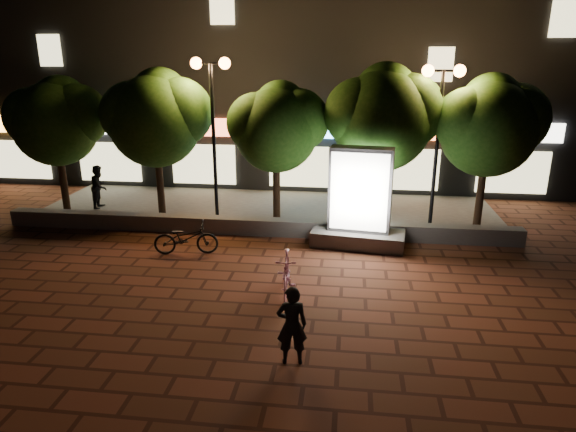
% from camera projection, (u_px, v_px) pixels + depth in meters
% --- Properties ---
extents(ground, '(80.00, 80.00, 0.00)m').
position_uv_depth(ground, '(223.00, 291.00, 11.83)').
color(ground, '#5F2D1E').
rests_on(ground, ground).
extents(retaining_wall, '(16.00, 0.45, 0.50)m').
position_uv_depth(retaining_wall, '(254.00, 226.00, 15.54)').
color(retaining_wall, slate).
rests_on(retaining_wall, ground).
extents(sidewalk, '(16.00, 5.00, 0.08)m').
position_uv_depth(sidewalk, '(267.00, 209.00, 17.96)').
color(sidewalk, slate).
rests_on(sidewalk, ground).
extents(building_block, '(28.00, 8.12, 11.30)m').
position_uv_depth(building_block, '(289.00, 63.00, 22.59)').
color(building_block, black).
rests_on(building_block, ground).
extents(tree_far_left, '(3.36, 2.80, 4.63)m').
position_uv_depth(tree_far_left, '(57.00, 118.00, 16.80)').
color(tree_far_left, black).
rests_on(tree_far_left, sidewalk).
extents(tree_left, '(3.60, 3.00, 4.89)m').
position_uv_depth(tree_left, '(157.00, 115.00, 16.35)').
color(tree_left, black).
rests_on(tree_left, sidewalk).
extents(tree_mid, '(3.24, 2.70, 4.50)m').
position_uv_depth(tree_mid, '(278.00, 124.00, 15.95)').
color(tree_mid, black).
rests_on(tree_mid, sidewalk).
extents(tree_right, '(3.72, 3.10, 5.07)m').
position_uv_depth(tree_right, '(384.00, 115.00, 15.46)').
color(tree_right, black).
rests_on(tree_right, sidewalk).
extents(tree_far_right, '(3.48, 2.90, 4.76)m').
position_uv_depth(tree_far_right, '(490.00, 123.00, 15.14)').
color(tree_far_right, black).
rests_on(tree_far_right, sidewalk).
extents(street_lamp_left, '(1.26, 0.36, 5.18)m').
position_uv_depth(street_lamp_left, '(212.00, 98.00, 15.69)').
color(street_lamp_left, black).
rests_on(street_lamp_left, sidewalk).
extents(street_lamp_right, '(1.26, 0.36, 4.98)m').
position_uv_depth(street_lamp_right, '(441.00, 105.00, 14.92)').
color(street_lamp_right, black).
rests_on(street_lamp_right, sidewalk).
extents(ad_kiosk, '(2.81, 1.67, 2.88)m').
position_uv_depth(ad_kiosk, '(360.00, 206.00, 14.41)').
color(ad_kiosk, slate).
rests_on(ad_kiosk, ground).
extents(scooter_pink, '(0.59, 1.65, 0.97)m').
position_uv_depth(scooter_pink, '(286.00, 273.00, 11.60)').
color(scooter_pink, pink).
rests_on(scooter_pink, ground).
extents(rider, '(0.60, 0.45, 1.50)m').
position_uv_depth(rider, '(292.00, 325.00, 8.84)').
color(rider, black).
rests_on(rider, ground).
extents(scooter_parked, '(1.86, 0.93, 0.93)m').
position_uv_depth(scooter_parked, '(186.00, 238.00, 13.90)').
color(scooter_parked, black).
rests_on(scooter_parked, ground).
extents(pedestrian, '(0.65, 0.80, 1.54)m').
position_uv_depth(pedestrian, '(99.00, 186.00, 17.86)').
color(pedestrian, black).
rests_on(pedestrian, sidewalk).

